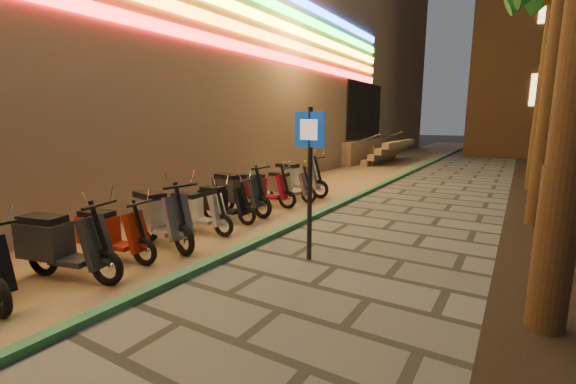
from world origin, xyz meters
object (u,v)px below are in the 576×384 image
Objects in this scene: scooter_8 at (195,211)px; scooter_10 at (236,192)px; scooter_9 at (221,202)px; pedestrian_sign at (310,163)px; scooter_6 at (109,233)px; scooter_5 at (59,244)px; scooter_13 at (295,178)px; scooter_7 at (158,216)px; scooter_11 at (261,189)px; scooter_12 at (286,185)px.

scooter_10 is at bearing 96.29° from scooter_8.
scooter_10 reaches higher than scooter_9.
pedestrian_sign is at bearing -26.19° from scooter_10.
scooter_6 is 0.85× the size of scooter_10.
scooter_5 is 1.18× the size of scooter_9.
pedestrian_sign is 1.66× the size of scooter_8.
scooter_9 is at bearing -88.35° from scooter_13.
scooter_7 is 1.00× the size of scooter_10.
scooter_13 is (-0.25, 7.25, 0.02)m from scooter_5.
scooter_10 is at bearing 108.90° from scooter_7.
scooter_6 is 4.61m from scooter_11.
scooter_13 is (0.10, 2.75, 0.00)m from scooter_10.
scooter_7 is (-2.74, -0.79, -1.07)m from pedestrian_sign.
scooter_8 is 1.00× the size of scooter_12.
scooter_11 is 1.80m from scooter_13.
scooter_12 is at bearing -77.71° from scooter_13.
scooter_12 is (0.07, 2.74, 0.01)m from scooter_9.
scooter_8 is at bearing -93.19° from scooter_12.
pedestrian_sign is 1.39× the size of scooter_10.
scooter_11 is 1.00m from scooter_12.
pedestrian_sign reaches higher than scooter_9.
scooter_8 reaches higher than scooter_12.
scooter_10 reaches higher than scooter_6.
scooter_13 reaches higher than scooter_6.
scooter_7 is at bearing -77.26° from scooter_10.
scooter_6 is at bearing -93.16° from scooter_9.
scooter_5 is 1.81m from scooter_7.
scooter_8 is 3.67m from scooter_12.
scooter_12 is at bearing 84.18° from scooter_9.
scooter_5 is 2.77m from scooter_8.
scooter_12 is (0.19, 0.98, -0.03)m from scooter_11.
pedestrian_sign reaches higher than scooter_5.
scooter_5 is at bearing -129.48° from pedestrian_sign.
pedestrian_sign is 1.57× the size of scooter_11.
scooter_6 is 0.84× the size of scooter_7.
scooter_7 reaches higher than scooter_8.
scooter_10 is (-0.31, 1.74, 0.09)m from scooter_8.
scooter_6 is at bearing -82.74° from scooter_7.
scooter_7 reaches higher than scooter_12.
scooter_5 reaches higher than scooter_11.
scooter_13 is (-0.16, 6.40, 0.09)m from scooter_6.
scooter_13 is at bearing 78.12° from scooter_5.
scooter_7 reaches higher than scooter_6.
scooter_6 is at bearing -95.67° from scooter_8.
scooter_10 reaches higher than scooter_11.
scooter_8 is at bearing -74.06° from scooter_10.
scooter_11 is at bearing 82.53° from scooter_6.
pedestrian_sign is at bearing -25.35° from scooter_9.
scooter_10 is 1.00× the size of scooter_13.
pedestrian_sign is 3.04m from scooter_7.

